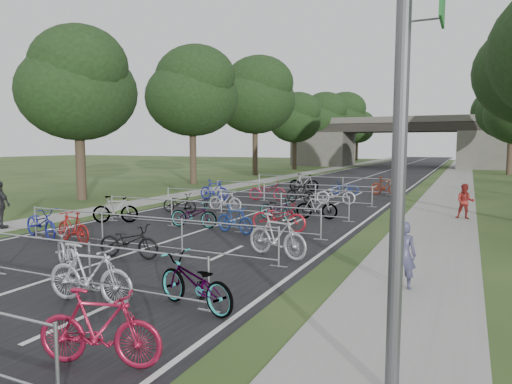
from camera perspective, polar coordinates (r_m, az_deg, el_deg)
road at (r=54.66m, az=15.46°, el=2.37°), size 11.00×140.00×0.01m
sidewalk_right at (r=53.91m, az=23.87°, el=2.03°), size 3.00×140.00×0.01m
sidewalk_left at (r=56.39m, az=7.92°, el=2.64°), size 2.00×140.00×0.01m
lane_markings at (r=54.66m, az=15.46°, el=2.37°), size 0.12×140.00×0.00m
overpass_bridge at (r=69.40m, az=17.63°, el=5.95°), size 31.00×8.00×7.05m
lamppost at (r=5.94m, az=18.14°, el=15.61°), size 0.61×0.65×8.21m
tree_left_0 at (r=28.62m, az=-21.36°, el=12.08°), size 6.72×6.72×10.25m
tree_left_1 at (r=37.98m, az=-7.91°, el=12.06°), size 7.56×7.56×11.53m
tree_left_2 at (r=48.53m, az=-0.04°, el=11.75°), size 8.40×8.40×12.81m
tree_left_3 at (r=59.46m, az=4.93°, el=9.09°), size 6.72×6.72×10.25m
tree_left_4 at (r=70.87m, az=8.32°, el=9.21°), size 7.56×7.56×11.53m
tree_right_4 at (r=68.01m, az=28.78°, el=9.18°), size 8.18×8.18×12.47m
tree_left_5 at (r=82.46m, az=10.77°, el=9.27°), size 8.40×8.40×12.81m
tree_right_5 at (r=79.88m, az=28.16°, el=7.22°), size 6.16×6.16×9.39m
tree_left_6 at (r=94.04m, az=12.58°, el=7.83°), size 6.72×6.72×10.25m
tree_right_6 at (r=91.89m, az=27.80°, el=7.60°), size 7.17×7.17×10.93m
barrier_row_1 at (r=12.02m, az=-25.27°, el=-7.62°), size 9.70×0.08×1.10m
barrier_row_2 at (r=14.52m, az=-14.26°, el=-4.96°), size 9.70×0.08×1.10m
barrier_row_3 at (r=17.58m, az=-6.40°, el=-2.92°), size 9.70×0.08×1.10m
barrier_row_4 at (r=21.06m, az=-0.71°, el=-1.40°), size 9.70×0.08×1.10m
barrier_row_5 at (r=25.62m, az=4.15°, el=-0.09°), size 9.70×0.08×1.10m
barrier_row_6 at (r=31.27m, az=8.08°, el=0.96°), size 9.70×0.08×1.10m
bike_3 at (r=7.30m, az=-18.98°, el=-15.85°), size 2.01×1.03×1.16m
bike_5 at (r=12.93m, az=-22.69°, el=-6.73°), size 2.02×1.57×1.02m
bike_6 at (r=10.02m, az=-20.03°, el=-9.69°), size 2.09×0.79×1.22m
bike_7 at (r=9.20m, az=-7.69°, el=-11.23°), size 2.19×1.26×1.09m
bike_8 at (r=17.52m, az=-25.28°, el=-3.53°), size 2.13×1.18×1.06m
bike_9 at (r=16.27m, az=-21.89°, el=-4.13°), size 1.79×0.80×1.04m
bike_10 at (r=13.57m, az=-15.60°, el=-5.99°), size 1.95×0.94×0.98m
bike_11 at (r=13.17m, az=2.64°, el=-5.54°), size 2.16×1.15×1.25m
bike_12 at (r=19.75m, az=-17.18°, el=-2.12°), size 1.89×1.36×1.12m
bike_13 at (r=17.99m, az=-7.80°, el=-2.82°), size 2.03×0.91×1.03m
bike_14 at (r=16.68m, az=-2.67°, el=-3.49°), size 1.77×0.86×1.02m
bike_15 at (r=17.03m, az=2.88°, el=-3.17°), size 2.15×0.94×1.09m
bike_16 at (r=21.96m, az=-9.54°, el=-1.36°), size 1.83×0.68×0.95m
bike_17 at (r=22.27m, az=-3.90°, el=-1.05°), size 1.77×0.54×1.06m
bike_18 at (r=19.51m, az=2.74°, el=-2.10°), size 2.07×1.21×1.03m
bike_19 at (r=19.99m, az=7.61°, el=-1.87°), size 1.86×0.90×1.08m
bike_20 at (r=26.62m, az=-5.26°, el=0.24°), size 2.03×0.76×1.19m
bike_21 at (r=26.45m, az=1.44°, el=0.15°), size 2.27×1.34×1.13m
bike_22 at (r=25.30m, az=5.53°, el=-0.17°), size 1.90×0.97×1.10m
bike_23 at (r=25.05m, az=9.96°, el=-0.30°), size 2.19×1.12×1.10m
bike_25 at (r=31.67m, az=6.00°, el=1.17°), size 2.10×0.88×1.22m
bike_26 at (r=30.35m, az=11.05°, el=0.60°), size 1.83×0.94×0.92m
bike_27 at (r=30.17m, az=15.84°, el=0.69°), size 2.03×1.03×1.17m
pedestrian_a at (r=10.89m, az=17.95°, el=-7.52°), size 0.58×0.40×1.54m
pedestrian_b at (r=21.84m, az=24.67°, el=-1.10°), size 0.76×0.60×1.53m
pedestrian_c at (r=20.13m, az=-29.38°, el=-1.44°), size 1.09×0.46×1.85m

